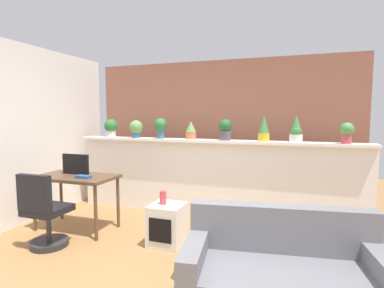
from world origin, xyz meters
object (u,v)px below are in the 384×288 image
Objects in this scene: potted_plant_2 at (160,126)px; potted_plant_3 at (191,130)px; potted_plant_4 at (225,129)px; office_chair at (45,216)px; potted_plant_5 at (264,129)px; potted_plant_1 at (136,128)px; vase_on_shelf at (163,198)px; couch at (283,279)px; potted_plant_6 at (296,131)px; potted_plant_7 at (347,132)px; potted_plant_0 at (111,127)px; desk at (76,182)px; book_on_desk at (83,177)px; tv_monitor at (76,164)px; side_cube_shelf at (167,225)px.

potted_plant_2 is 0.50m from potted_plant_3.
potted_plant_4 is 2.66m from office_chair.
potted_plant_2 is at bearing -179.26° from potted_plant_5.
potted_plant_2 reaches higher than potted_plant_4.
potted_plant_1 is 0.32× the size of office_chair.
potted_plant_5 is 1.76m from vase_on_shelf.
couch is at bearing -39.57° from potted_plant_1.
potted_plant_5 is (1.62, 0.02, -0.02)m from potted_plant_2.
potted_plant_1 is 1.99m from office_chair.
potted_plant_6 is 1.36× the size of potted_plant_7.
potted_plant_0 is 3.75m from couch.
desk is at bearing -125.97° from potted_plant_2.
couch is (0.38, -2.03, -1.10)m from potted_plant_5.
office_chair reaches higher than couch.
potted_plant_1 is at bearing 84.11° from book_on_desk.
office_chair is at bearing 173.59° from couch.
potted_plant_4 reaches higher than potted_plant_1.
book_on_desk is (-3.26, -1.18, -0.59)m from potted_plant_7.
couch is (-0.69, -2.01, -1.08)m from potted_plant_7.
potted_plant_3 is (1.45, 0.03, -0.03)m from potted_plant_0.
potted_plant_3 reaches higher than potted_plant_7.
desk is at bearing -138.14° from potted_plant_3.
office_chair is at bearing -143.49° from potted_plant_5.
potted_plant_3 is 1.74m from book_on_desk.
potted_plant_0 is at bearing 107.39° from book_on_desk.
office_chair is (-3.40, -1.71, -0.97)m from potted_plant_7.
potted_plant_3 is 0.26× the size of desk.
office_chair reaches higher than vase_on_shelf.
desk is (-1.84, -1.09, -0.71)m from potted_plant_4.
couch is (2.71, -0.30, -0.11)m from office_chair.
potted_plant_2 is 1.16× the size of potted_plant_3.
potted_plant_0 is 0.94× the size of potted_plant_2.
potted_plant_0 is 1.06× the size of potted_plant_1.
vase_on_shelf is (1.01, -1.15, -0.78)m from potted_plant_1.
potted_plant_5 is (2.57, -0.01, 0.01)m from potted_plant_0.
potted_plant_0 reaches higher than potted_plant_7.
potted_plant_7 is 1.40× the size of book_on_desk.
potted_plant_0 is at bearing -179.70° from potted_plant_6.
book_on_desk is (-1.63, -1.19, -0.61)m from potted_plant_4.
potted_plant_7 is (1.63, -0.01, -0.01)m from potted_plant_4.
potted_plant_7 is at bearing 71.11° from couch.
potted_plant_3 is at bearing 179.36° from potted_plant_6.
potted_plant_7 is 3.70m from tv_monitor.
desk is at bearing -155.45° from potted_plant_5.
side_cube_shelf is at bearing -110.99° from potted_plant_4.
potted_plant_4 is 0.84× the size of potted_plant_6.
potted_plant_2 is 0.86× the size of potted_plant_6.
potted_plant_4 reaches higher than potted_plant_7.
potted_plant_0 reaches higher than potted_plant_3.
tv_monitor is 0.25× the size of couch.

